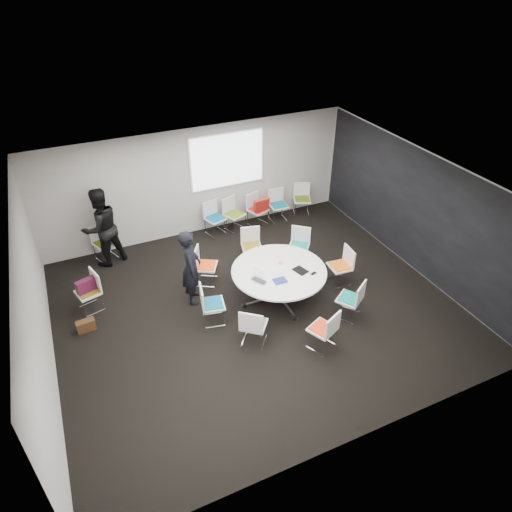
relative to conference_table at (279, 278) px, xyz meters
name	(u,v)px	position (x,y,z in m)	size (l,w,h in m)	color
room_shell	(260,251)	(-0.49, -0.08, 0.89)	(8.08, 7.08, 2.88)	black
conference_table	(279,278)	(0.00, 0.00, 0.00)	(2.00, 2.00, 0.73)	silver
projection_screen	(227,160)	(0.22, 3.38, 1.34)	(1.90, 0.03, 1.35)	white
chair_ring_a	(339,273)	(1.49, -0.09, -0.24)	(0.48, 0.49, 0.88)	silver
chair_ring_b	(299,252)	(1.05, 1.00, -0.24)	(0.64, 0.64, 0.88)	silver
chair_ring_c	(252,253)	(0.02, 1.45, -0.24)	(0.55, 0.54, 0.88)	silver
chair_ring_d	(206,272)	(-1.23, 1.16, -0.24)	(0.62, 0.62, 0.88)	silver
chair_ring_e	(213,311)	(-1.55, -0.13, -0.24)	(0.53, 0.54, 0.88)	silver
chair_ring_f	(254,331)	(-1.04, -1.02, -0.24)	(0.64, 0.64, 0.88)	silver
chair_ring_g	(322,336)	(0.09, -1.66, -0.24)	(0.60, 0.60, 0.88)	silver
chair_ring_h	(349,305)	(1.04, -1.13, -0.24)	(0.63, 0.63, 0.88)	silver
chair_back_a	(215,224)	(-0.31, 3.08, -0.24)	(0.57, 0.56, 0.88)	silver
chair_back_b	(234,220)	(0.24, 3.08, -0.24)	(0.59, 0.59, 0.88)	silver
chair_back_c	(258,215)	(0.91, 3.05, -0.24)	(0.59, 0.58, 0.88)	silver
chair_back_d	(278,211)	(1.53, 3.04, -0.24)	(0.49, 0.48, 0.88)	silver
chair_back_e	(302,205)	(2.29, 3.08, -0.24)	(0.60, 0.59, 0.88)	silver
chair_spare_left	(90,298)	(-3.73, 1.29, -0.24)	(0.56, 0.56, 0.88)	silver
chair_person_back	(106,249)	(-3.13, 3.06, -0.24)	(0.59, 0.59, 0.88)	silver
person_main	(191,267)	(-1.69, 0.70, 0.34)	(0.62, 0.41, 1.71)	black
person_back	(101,228)	(-3.13, 2.90, 0.45)	(0.94, 0.73, 1.93)	black
laptop	(260,279)	(-0.50, -0.14, 0.23)	(0.32, 0.21, 0.03)	#333338
laptop_lid	(258,272)	(-0.50, -0.04, 0.35)	(0.30, 0.02, 0.22)	silver
notebook_black	(300,270)	(0.40, -0.21, 0.23)	(0.22, 0.30, 0.02)	black
tablet_folio	(280,280)	(-0.15, -0.34, 0.23)	(0.26, 0.20, 0.03)	navy
papers_right	(296,256)	(0.57, 0.30, 0.22)	(0.30, 0.21, 0.00)	silver
papers_front	(314,266)	(0.76, -0.17, 0.22)	(0.30, 0.21, 0.00)	white
cup	(280,262)	(0.14, 0.20, 0.26)	(0.08, 0.08, 0.09)	white
phone	(314,273)	(0.60, -0.40, 0.22)	(0.14, 0.07, 0.01)	black
maroon_bag	(86,286)	(-3.75, 1.29, 0.11)	(0.40, 0.14, 0.28)	#4A132C
brown_bag	(86,326)	(-3.93, 0.66, -0.39)	(0.36, 0.16, 0.24)	#422715
red_jacket	(261,205)	(0.91, 2.83, 0.19)	(0.44, 0.10, 0.35)	#AC1F15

